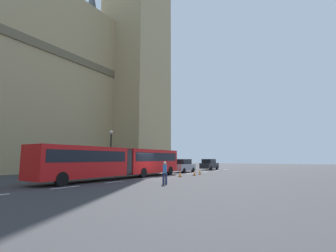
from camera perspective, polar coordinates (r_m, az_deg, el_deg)
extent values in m
plane|color=#333335|center=(25.28, -3.75, -11.90)|extent=(160.00, 160.00, 0.00)
cube|color=silver|center=(18.26, -22.63, -13.00)|extent=(2.20, 0.16, 0.01)
cube|color=silver|center=(21.26, -12.25, -12.55)|extent=(2.20, 0.16, 0.01)
cube|color=silver|center=(24.76, -4.64, -11.97)|extent=(2.20, 0.16, 0.01)
cube|color=silver|center=(28.58, 0.99, -11.40)|extent=(2.20, 0.16, 0.01)
cube|color=silver|center=(32.59, 5.25, -10.90)|extent=(2.20, 0.16, 0.01)
cube|color=silver|center=(36.75, 8.54, -10.47)|extent=(2.20, 0.16, 0.01)
cube|color=silver|center=(41.00, 11.16, -10.10)|extent=(2.20, 0.16, 0.01)
cube|color=silver|center=(45.32, 13.28, -9.79)|extent=(2.20, 0.16, 0.01)
cube|color=tan|center=(55.26, -7.24, 22.17)|extent=(10.23, 10.23, 58.56)
cone|color=#474C51|center=(53.55, -17.19, 25.69)|extent=(2.40, 2.40, 6.02)
cube|color=red|center=(28.13, -4.46, -8.09)|extent=(8.34, 2.50, 2.50)
cube|color=black|center=(28.13, -4.45, -7.17)|extent=(7.68, 2.54, 0.90)
cube|color=red|center=(21.42, -19.47, -7.85)|extent=(8.34, 2.50, 2.50)
cube|color=black|center=(21.42, -19.42, -6.64)|extent=(7.68, 2.54, 0.90)
cylinder|color=#2D2D2D|center=(24.57, -10.94, -8.05)|extent=(2.38, 2.38, 2.25)
cylinder|color=black|center=(29.75, 0.40, -10.29)|extent=(1.00, 0.30, 1.00)
cylinder|color=black|center=(25.50, -5.82, -10.71)|extent=(1.00, 0.30, 1.00)
cylinder|color=black|center=(19.07, -23.47, -11.20)|extent=(1.00, 0.30, 1.00)
cube|color=gray|center=(35.60, 3.56, -9.51)|extent=(4.40, 1.80, 0.90)
cube|color=black|center=(35.40, 3.39, -8.23)|extent=(2.46, 1.66, 0.70)
cylinder|color=black|center=(36.49, 5.77, -10.04)|extent=(0.64, 0.30, 0.64)
cylinder|color=black|center=(33.99, 3.63, -10.24)|extent=(0.64, 0.30, 0.64)
cube|color=black|center=(43.81, 9.56, -9.06)|extent=(4.40, 1.80, 0.90)
cube|color=black|center=(43.61, 9.44, -8.02)|extent=(2.46, 1.66, 0.70)
cylinder|color=black|center=(44.82, 11.24, -9.47)|extent=(0.64, 0.30, 0.64)
cylinder|color=black|center=(42.21, 9.86, -9.63)|extent=(0.64, 0.30, 0.64)
cube|color=black|center=(26.50, 2.79, -11.67)|extent=(0.36, 0.36, 0.03)
cone|color=orange|center=(26.48, 2.79, -11.04)|extent=(0.28, 0.28, 0.55)
cylinder|color=white|center=(26.48, 2.78, -10.98)|extent=(0.17, 0.17, 0.08)
cube|color=black|center=(28.78, 6.13, -11.31)|extent=(0.36, 0.36, 0.03)
cone|color=orange|center=(28.76, 6.12, -10.73)|extent=(0.28, 0.28, 0.55)
cylinder|color=white|center=(28.76, 6.12, -10.68)|extent=(0.17, 0.17, 0.08)
cube|color=black|center=(30.87, 7.38, -11.04)|extent=(0.36, 0.36, 0.03)
cone|color=orange|center=(30.86, 7.37, -10.50)|extent=(0.28, 0.28, 0.55)
cylinder|color=white|center=(30.86, 7.37, -10.45)|extent=(0.17, 0.17, 0.08)
cylinder|color=black|center=(29.99, -13.29, -10.74)|extent=(0.32, 0.32, 0.30)
cylinder|color=black|center=(29.95, -13.16, -6.44)|extent=(0.16, 0.16, 4.80)
sphere|color=beige|center=(30.11, -13.01, -1.40)|extent=(0.44, 0.44, 0.44)
cylinder|color=#262D4C|center=(18.90, -1.04, -12.07)|extent=(0.16, 0.16, 0.86)
cylinder|color=#262D4C|center=(18.87, -0.43, -12.08)|extent=(0.16, 0.16, 0.86)
cube|color=#3372B2|center=(18.84, -0.73, -9.86)|extent=(0.46, 0.39, 0.60)
sphere|color=beige|center=(18.83, -0.73, -8.58)|extent=(0.22, 0.22, 0.22)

